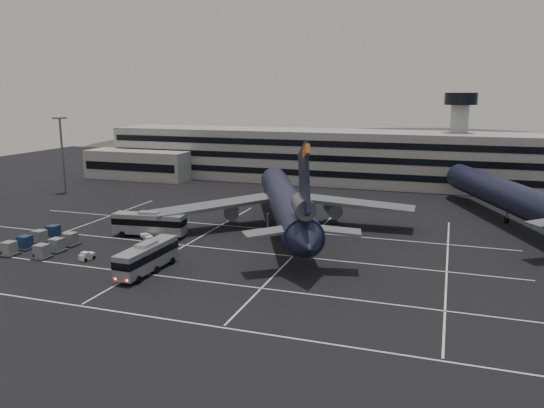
% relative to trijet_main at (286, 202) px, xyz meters
% --- Properties ---
extents(ground, '(260.00, 260.00, 0.00)m').
position_rel_trijet_main_xyz_m(ground, '(-6.67, -17.45, -5.25)').
color(ground, black).
rests_on(ground, ground).
extents(lane_markings, '(90.00, 55.62, 0.01)m').
position_rel_trijet_main_xyz_m(lane_markings, '(-5.72, -16.73, -5.24)').
color(lane_markings, silver).
rests_on(lane_markings, ground).
extents(terminal, '(125.00, 26.00, 24.00)m').
position_rel_trijet_main_xyz_m(terminal, '(-9.62, 53.69, 1.68)').
color(terminal, gray).
rests_on(terminal, ground).
extents(hills, '(352.00, 180.00, 44.00)m').
position_rel_trijet_main_xyz_m(hills, '(11.32, 152.55, -17.32)').
color(hills, '#38332B').
rests_on(hills, ground).
extents(lightpole_left, '(2.40, 2.40, 18.28)m').
position_rel_trijet_main_xyz_m(lightpole_left, '(-61.67, 17.55, 6.57)').
color(lightpole_left, slate).
rests_on(lightpole_left, ground).
extents(trijet_main, '(43.72, 54.88, 18.08)m').
position_rel_trijet_main_xyz_m(trijet_main, '(0.00, 0.00, 0.00)').
color(trijet_main, black).
rests_on(trijet_main, ground).
extents(trijet_far, '(28.73, 55.49, 18.08)m').
position_rel_trijet_main_xyz_m(trijet_far, '(37.89, 18.00, 0.18)').
color(trijet_far, black).
rests_on(trijet_far, ground).
extents(bus_near, '(3.30, 12.05, 4.23)m').
position_rel_trijet_main_xyz_m(bus_near, '(-11.42, -26.73, -2.94)').
color(bus_near, '#929599').
rests_on(bus_near, ground).
extents(bus_far, '(12.72, 4.30, 4.41)m').
position_rel_trijet_main_xyz_m(bus_far, '(-20.84, -10.81, -2.84)').
color(bus_far, '#929599').
rests_on(bus_far, ground).
extents(tug_a, '(1.66, 2.30, 1.35)m').
position_rel_trijet_main_xyz_m(tug_a, '(-22.80, -24.92, -4.65)').
color(tug_a, silver).
rests_on(tug_a, ground).
extents(tug_b, '(2.59, 2.50, 1.45)m').
position_rel_trijet_main_xyz_m(tug_b, '(-19.41, -13.66, -4.61)').
color(tug_b, silver).
rests_on(tug_b, ground).
extents(uld_cluster, '(8.73, 12.95, 2.12)m').
position_rel_trijet_main_xyz_m(uld_cluster, '(-33.13, -22.15, -4.21)').
color(uld_cluster, '#2D2D30').
rests_on(uld_cluster, ground).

